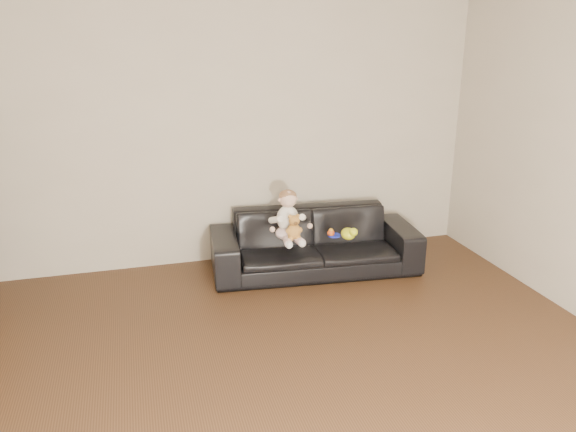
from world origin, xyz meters
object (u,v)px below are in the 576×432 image
object	(u,v)px
teddy_bear	(294,227)
baby	(288,218)
toy_green	(348,234)
toy_rattle	(331,233)
toy_blue_disc	(334,235)
sofa	(315,242)

from	to	relation	value
teddy_bear	baby	bearing A→B (deg)	80.09
teddy_bear	toy_green	bearing A→B (deg)	-13.69
toy_rattle	toy_blue_disc	distance (m)	0.04
baby	teddy_bear	bearing A→B (deg)	-85.80
sofa	toy_blue_disc	bearing A→B (deg)	-36.48
sofa	teddy_bear	distance (m)	0.45
baby	toy_rattle	size ratio (longest dim) A/B	6.82
toy_green	toy_rattle	bearing A→B (deg)	138.37
baby	toy_rattle	world-z (taller)	baby
toy_green	teddy_bear	bearing A→B (deg)	-179.69
baby	toy_blue_disc	bearing A→B (deg)	-3.03
toy_blue_disc	toy_green	bearing A→B (deg)	-51.17
sofa	toy_green	world-z (taller)	sofa
sofa	baby	world-z (taller)	baby
teddy_bear	toy_green	distance (m)	0.52
toy_rattle	baby	bearing A→B (deg)	176.06
toy_blue_disc	baby	bearing A→B (deg)	176.85
sofa	toy_rattle	xyz separation A→B (m)	(0.11, -0.13, 0.12)
teddy_bear	toy_blue_disc	distance (m)	0.46
sofa	toy_blue_disc	size ratio (longest dim) A/B	16.71
baby	teddy_bear	world-z (taller)	baby
teddy_bear	toy_blue_disc	size ratio (longest dim) A/B	1.99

